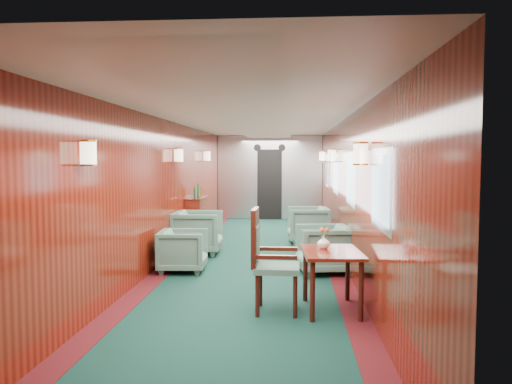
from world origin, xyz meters
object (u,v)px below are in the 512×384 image
at_px(dining_table, 331,260).
at_px(credenza, 197,219).
at_px(side_chair, 267,256).
at_px(armchair_right_near, 324,249).
at_px(armchair_left_near, 183,251).
at_px(armchair_left_far, 198,232).
at_px(armchair_right_far, 308,225).

distance_m(dining_table, credenza, 5.17).
xyz_separation_m(side_chair, armchair_right_near, (0.77, 1.98, -0.27)).
height_order(credenza, armchair_left_near, credenza).
bearing_deg(armchair_left_far, credenza, 9.44).
bearing_deg(armchair_right_far, armchair_left_far, -61.57).
bearing_deg(armchair_left_near, armchair_left_far, -1.44).
xyz_separation_m(dining_table, armchair_right_near, (0.04, 1.90, -0.22)).
height_order(armchair_left_near, armchair_left_far, armchair_left_far).
bearing_deg(dining_table, credenza, 114.14).
distance_m(credenza, armchair_left_near, 2.75).
relative_size(dining_table, credenza, 0.79).
bearing_deg(dining_table, armchair_left_far, 119.50).
height_order(armchair_left_far, armchair_right_far, armchair_left_far).
relative_size(dining_table, armchair_right_far, 1.17).
xyz_separation_m(side_chair, armchair_right_far, (0.61, 4.66, -0.26)).
height_order(side_chair, armchair_left_near, side_chair).
height_order(side_chair, armchair_right_near, side_chair).
bearing_deg(dining_table, armchair_right_far, 87.57).
bearing_deg(armchair_left_near, dining_table, -133.92).
relative_size(side_chair, credenza, 0.97).
distance_m(dining_table, armchair_left_near, 2.82).
relative_size(side_chair, armchair_left_near, 1.65).
distance_m(dining_table, armchair_right_far, 4.58).
bearing_deg(credenza, armchair_left_far, -78.48).
distance_m(armchair_left_far, armchair_right_near, 2.61).
xyz_separation_m(credenza, armchair_right_far, (2.31, 0.02, -0.10)).
xyz_separation_m(armchair_right_near, armchair_right_far, (-0.15, 2.68, 0.01)).
relative_size(armchair_left_near, armchair_right_near, 0.89).
bearing_deg(dining_table, armchair_left_near, 135.32).
relative_size(armchair_left_near, armchair_left_far, 0.82).
height_order(armchair_left_near, armchair_right_near, armchair_right_near).
bearing_deg(dining_table, armchair_right_near, 85.04).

